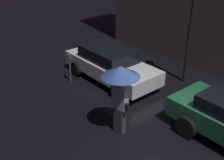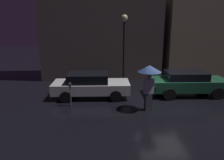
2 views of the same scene
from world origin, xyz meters
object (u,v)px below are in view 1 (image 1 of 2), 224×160
object	(u,v)px
parked_car_white	(111,64)
parking_meter	(70,65)
street_lamp_near	(194,4)
pedestrian_with_umbrella	(120,82)

from	to	relation	value
parked_car_white	parking_meter	distance (m)	1.65
parking_meter	street_lamp_near	bearing A→B (deg)	49.05
parked_car_white	pedestrian_with_umbrella	bearing A→B (deg)	-35.25
pedestrian_with_umbrella	parking_meter	world-z (taller)	pedestrian_with_umbrella
street_lamp_near	parking_meter	bearing A→B (deg)	-130.95
parked_car_white	parking_meter	size ratio (longest dim) A/B	3.56
pedestrian_with_umbrella	street_lamp_near	distance (m)	4.60
parked_car_white	parking_meter	world-z (taller)	parked_car_white
pedestrian_with_umbrella	parking_meter	xyz separation A→B (m)	(-3.79, 0.77, -0.99)
parking_meter	pedestrian_with_umbrella	bearing A→B (deg)	-11.53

